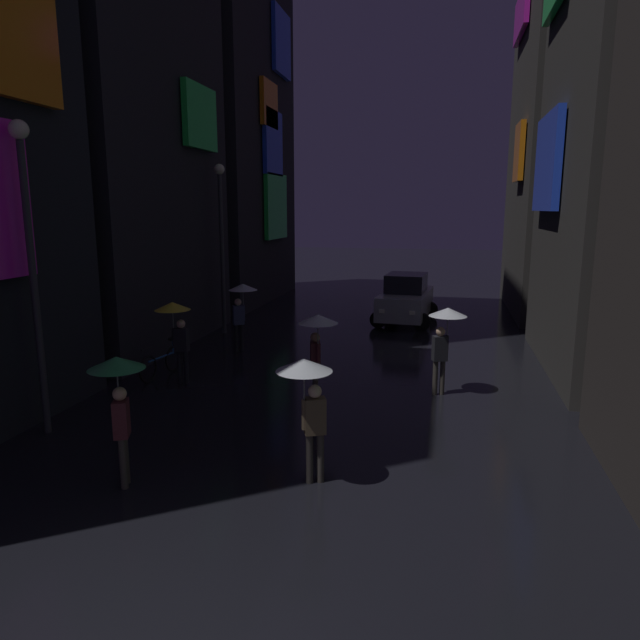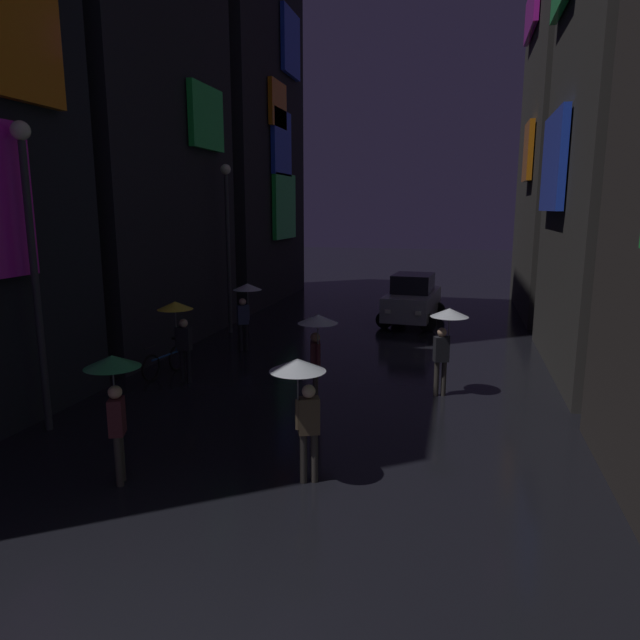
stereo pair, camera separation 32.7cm
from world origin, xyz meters
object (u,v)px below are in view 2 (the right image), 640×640
object	(u,v)px
pedestrian_midstreet_centre_yellow	(178,319)
streetlamp_left_near	(32,246)
bicycle_parked_at_storefront	(165,361)
pedestrian_far_right_clear	(246,298)
pedestrian_foreground_left_clear	(317,334)
pedestrian_midstreet_left_clear	(301,386)
car_distant	(412,299)
pedestrian_near_crossing_green	(114,383)
pedestrian_foreground_right_clear	(447,327)
streetlamp_left_far	(228,230)

from	to	relation	value
pedestrian_midstreet_centre_yellow	streetlamp_left_near	xyz separation A→B (m)	(-1.10, -3.57, 2.05)
pedestrian_midstreet_centre_yellow	bicycle_parked_at_storefront	world-z (taller)	pedestrian_midstreet_centre_yellow
pedestrian_far_right_clear	pedestrian_foreground_left_clear	size ratio (longest dim) A/B	1.00
pedestrian_midstreet_left_clear	car_distant	xyz separation A→B (m)	(0.60, 13.87, -0.74)
pedestrian_near_crossing_green	pedestrian_foreground_right_clear	world-z (taller)	same
pedestrian_near_crossing_green	pedestrian_far_right_clear	bearing A→B (deg)	97.46
pedestrian_midstreet_centre_yellow	streetlamp_left_near	world-z (taller)	streetlamp_left_near
pedestrian_midstreet_centre_yellow	streetlamp_left_near	size ratio (longest dim) A/B	0.35
bicycle_parked_at_storefront	streetlamp_left_near	distance (m)	5.24
pedestrian_midstreet_left_clear	pedestrian_far_right_clear	world-z (taller)	same
pedestrian_near_crossing_green	pedestrian_foreground_left_clear	size ratio (longest dim) A/B	1.00
pedestrian_midstreet_left_clear	pedestrian_foreground_right_clear	xyz separation A→B (m)	(2.11, 5.16, 0.00)
pedestrian_midstreet_centre_yellow	pedestrian_far_right_clear	world-z (taller)	same
car_distant	bicycle_parked_at_storefront	bearing A→B (deg)	-123.39
pedestrian_foreground_left_clear	streetlamp_left_far	xyz separation A→B (m)	(-4.94, 6.75, 2.00)
pedestrian_foreground_left_clear	bicycle_parked_at_storefront	distance (m)	4.89
streetlamp_left_near	pedestrian_far_right_clear	bearing A→B (deg)	78.13
streetlamp_left_far	bicycle_parked_at_storefront	bearing A→B (deg)	-85.80
pedestrian_midstreet_centre_yellow	streetlamp_left_near	distance (m)	4.26
streetlamp_left_far	car_distant	bearing A→B (deg)	28.39
pedestrian_foreground_left_clear	pedestrian_midstreet_centre_yellow	bearing A→B (deg)	167.88
pedestrian_midstreet_centre_yellow	pedestrian_foreground_right_clear	world-z (taller)	same
streetlamp_left_near	streetlamp_left_far	distance (m)	9.50
bicycle_parked_at_storefront	car_distant	size ratio (longest dim) A/B	0.42
pedestrian_midstreet_centre_yellow	pedestrian_far_right_clear	distance (m)	3.67
pedestrian_far_right_clear	car_distant	xyz separation A→B (m)	(4.71, 5.65, -0.74)
pedestrian_midstreet_centre_yellow	bicycle_parked_at_storefront	size ratio (longest dim) A/B	1.17
streetlamp_left_far	streetlamp_left_near	bearing A→B (deg)	-90.00
pedestrian_far_right_clear	car_distant	distance (m)	7.39
pedestrian_midstreet_left_clear	bicycle_parked_at_storefront	world-z (taller)	pedestrian_midstreet_left_clear
streetlamp_left_near	pedestrian_foreground_right_clear	bearing A→B (deg)	28.25
pedestrian_near_crossing_green	streetlamp_left_near	xyz separation A→B (m)	(-2.67, 1.60, 2.05)
pedestrian_foreground_right_clear	pedestrian_foreground_left_clear	bearing A→B (deg)	-153.24
pedestrian_foreground_left_clear	car_distant	size ratio (longest dim) A/B	0.50
pedestrian_near_crossing_green	car_distant	world-z (taller)	pedestrian_near_crossing_green
pedestrian_foreground_right_clear	pedestrian_near_crossing_green	bearing A→B (deg)	-131.35
pedestrian_near_crossing_green	car_distant	xyz separation A→B (m)	(3.56, 14.47, -0.74)
pedestrian_midstreet_left_clear	pedestrian_foreground_left_clear	distance (m)	3.81
pedestrian_midstreet_left_clear	pedestrian_foreground_left_clear	size ratio (longest dim) A/B	1.00
streetlamp_left_far	pedestrian_near_crossing_green	bearing A→B (deg)	-76.46
pedestrian_midstreet_centre_yellow	streetlamp_left_far	distance (m)	6.35
pedestrian_midstreet_left_clear	streetlamp_left_far	size ratio (longest dim) A/B	0.36
pedestrian_foreground_right_clear	streetlamp_left_far	world-z (taller)	streetlamp_left_far
pedestrian_midstreet_left_clear	pedestrian_midstreet_centre_yellow	xyz separation A→B (m)	(-4.53, 4.57, 0.00)
pedestrian_midstreet_left_clear	car_distant	size ratio (longest dim) A/B	0.50
pedestrian_near_crossing_green	streetlamp_left_near	world-z (taller)	streetlamp_left_near
bicycle_parked_at_storefront	car_distant	world-z (taller)	car_distant
car_distant	streetlamp_left_far	xyz separation A→B (m)	(-6.23, -3.37, 2.74)
pedestrian_near_crossing_green	pedestrian_foreground_right_clear	xyz separation A→B (m)	(5.07, 5.76, 0.00)
bicycle_parked_at_storefront	streetlamp_left_far	world-z (taller)	streetlamp_left_far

